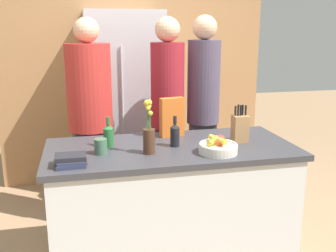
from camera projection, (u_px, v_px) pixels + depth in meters
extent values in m
cube|color=silver|center=(171.00, 209.00, 2.80)|extent=(1.63, 0.75, 0.86)
cube|color=#38383D|center=(171.00, 149.00, 2.69)|extent=(1.69, 0.78, 0.04)
cube|color=#AD7A4C|center=(134.00, 64.00, 4.31)|extent=(2.89, 0.12, 2.60)
cube|color=#B7B7BC|center=(125.00, 104.00, 4.03)|extent=(0.76, 0.60, 1.85)
cylinder|color=#B7B7BC|center=(122.00, 101.00, 3.70)|extent=(0.02, 0.02, 1.02)
cylinder|color=silver|center=(218.00, 149.00, 2.54)|extent=(0.25, 0.25, 0.06)
torus|color=silver|center=(218.00, 145.00, 2.53)|extent=(0.25, 0.25, 0.02)
sphere|color=red|center=(220.00, 141.00, 2.55)|extent=(0.08, 0.08, 0.08)
sphere|color=#C64C23|center=(218.00, 143.00, 2.52)|extent=(0.07, 0.07, 0.07)
sphere|color=#99B233|center=(217.00, 144.00, 2.53)|extent=(0.07, 0.07, 0.07)
sphere|color=#99B233|center=(215.00, 142.00, 2.54)|extent=(0.08, 0.08, 0.08)
cylinder|color=yellow|center=(213.00, 141.00, 2.54)|extent=(0.12, 0.15, 0.03)
cylinder|color=yellow|center=(218.00, 140.00, 2.53)|extent=(0.08, 0.16, 0.03)
cube|color=#A87A4C|center=(240.00, 129.00, 2.77)|extent=(0.11, 0.09, 0.19)
cylinder|color=black|center=(235.00, 112.00, 2.74)|extent=(0.01, 0.01, 0.08)
cylinder|color=black|center=(238.00, 111.00, 2.74)|extent=(0.01, 0.01, 0.09)
cylinder|color=black|center=(241.00, 111.00, 2.73)|extent=(0.01, 0.01, 0.08)
cylinder|color=black|center=(243.00, 111.00, 2.75)|extent=(0.01, 0.01, 0.08)
cylinder|color=black|center=(245.00, 111.00, 2.75)|extent=(0.01, 0.01, 0.08)
cylinder|color=#4C2D1E|center=(149.00, 141.00, 2.52)|extent=(0.08, 0.08, 0.16)
cylinder|color=#477538|center=(149.00, 116.00, 2.48)|extent=(0.01, 0.01, 0.17)
sphere|color=gold|center=(149.00, 103.00, 2.46)|extent=(0.04, 0.04, 0.04)
cylinder|color=#477538|center=(149.00, 118.00, 2.48)|extent=(0.01, 0.01, 0.15)
sphere|color=gold|center=(149.00, 106.00, 2.47)|extent=(0.03, 0.03, 0.03)
cylinder|color=#477538|center=(148.00, 117.00, 2.48)|extent=(0.02, 0.01, 0.15)
sphere|color=gold|center=(148.00, 105.00, 2.47)|extent=(0.04, 0.04, 0.04)
cylinder|color=#477538|center=(147.00, 116.00, 2.48)|extent=(0.01, 0.03, 0.17)
sphere|color=gold|center=(146.00, 103.00, 2.45)|extent=(0.04, 0.04, 0.04)
cylinder|color=#477538|center=(148.00, 119.00, 2.48)|extent=(0.01, 0.01, 0.14)
sphere|color=gold|center=(148.00, 108.00, 2.46)|extent=(0.03, 0.03, 0.03)
cylinder|color=#477538|center=(150.00, 121.00, 2.48)|extent=(0.02, 0.01, 0.11)
sphere|color=gold|center=(150.00, 113.00, 2.46)|extent=(0.03, 0.03, 0.03)
cube|color=orange|center=(172.00, 117.00, 2.91)|extent=(0.19, 0.09, 0.29)
cylinder|color=#42664C|center=(101.00, 146.00, 2.52)|extent=(0.08, 0.08, 0.10)
torus|color=#42664C|center=(102.00, 144.00, 2.56)|extent=(0.03, 0.07, 0.07)
cube|color=#2D334C|center=(71.00, 164.00, 2.30)|extent=(0.18, 0.15, 0.02)
cube|color=#2D334C|center=(72.00, 161.00, 2.30)|extent=(0.17, 0.13, 0.02)
cube|color=#232328|center=(71.00, 157.00, 2.30)|extent=(0.18, 0.13, 0.03)
cylinder|color=black|center=(175.00, 137.00, 2.68)|extent=(0.06, 0.06, 0.13)
cone|color=black|center=(175.00, 126.00, 2.66)|extent=(0.06, 0.06, 0.03)
cylinder|color=black|center=(175.00, 120.00, 2.65)|extent=(0.02, 0.02, 0.06)
cylinder|color=#286633|center=(109.00, 138.00, 2.67)|extent=(0.07, 0.07, 0.13)
cone|color=#286633|center=(108.00, 127.00, 2.65)|extent=(0.07, 0.07, 0.02)
cylinder|color=#286633|center=(108.00, 121.00, 2.64)|extent=(0.03, 0.03, 0.05)
cube|color=#383842|center=(93.00, 176.00, 3.43)|extent=(0.31, 0.23, 0.85)
cylinder|color=red|center=(89.00, 87.00, 3.24)|extent=(0.37, 0.37, 0.71)
sphere|color=#DBAD89|center=(86.00, 30.00, 3.12)|extent=(0.21, 0.21, 0.21)
cube|color=#383842|center=(168.00, 173.00, 3.50)|extent=(0.26, 0.22, 0.86)
cylinder|color=maroon|center=(167.00, 86.00, 3.31)|extent=(0.28, 0.28, 0.71)
sphere|color=#DBAD89|center=(167.00, 29.00, 3.19)|extent=(0.21, 0.21, 0.21)
cube|color=#383842|center=(202.00, 168.00, 3.62)|extent=(0.23, 0.16, 0.86)
cylinder|color=#4C4256|center=(204.00, 82.00, 3.42)|extent=(0.28, 0.28, 0.72)
sphere|color=#DBAD89|center=(205.00, 27.00, 3.31)|extent=(0.21, 0.21, 0.21)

